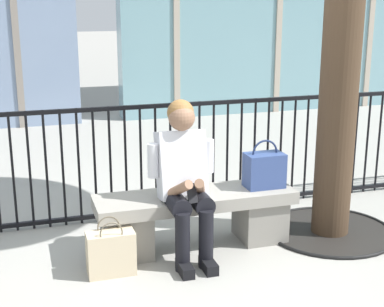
% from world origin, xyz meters
% --- Properties ---
extents(ground_plane, '(60.00, 60.00, 0.00)m').
position_xyz_m(ground_plane, '(0.00, 0.00, 0.00)').
color(ground_plane, '#9E9B93').
extents(stone_bench, '(1.60, 0.44, 0.45)m').
position_xyz_m(stone_bench, '(0.00, 0.00, 0.27)').
color(stone_bench, gray).
rests_on(stone_bench, ground).
extents(seated_person_with_phone, '(0.52, 0.66, 1.21)m').
position_xyz_m(seated_person_with_phone, '(-0.13, -0.13, 0.65)').
color(seated_person_with_phone, black).
rests_on(seated_person_with_phone, ground).
extents(handbag_on_bench, '(0.31, 0.19, 0.40)m').
position_xyz_m(handbag_on_bench, '(0.58, -0.01, 0.60)').
color(handbag_on_bench, '#33477F').
rests_on(handbag_on_bench, stone_bench).
extents(shopping_bag, '(0.34, 0.17, 0.43)m').
position_xyz_m(shopping_bag, '(-0.73, -0.28, 0.17)').
color(shopping_bag, beige).
rests_on(shopping_bag, ground).
extents(plaza_railing, '(7.44, 0.04, 1.04)m').
position_xyz_m(plaza_railing, '(-0.00, 0.76, 0.53)').
color(plaza_railing, black).
rests_on(plaza_railing, ground).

